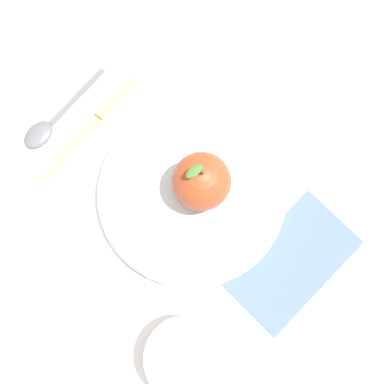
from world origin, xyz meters
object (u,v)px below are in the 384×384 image
apple (202,182)px  spoon (47,126)px  cup (1,192)px  knife (94,123)px  dinner_plate (192,193)px  linen_napkin (292,262)px  side_bowl (186,358)px

apple → spoon: (0.23, -0.08, -0.05)m
cup → knife: cup is taller
dinner_plate → apple: bearing=-153.2°
apple → spoon: apple is taller
dinner_plate → linen_napkin: (-0.15, 0.08, -0.01)m
spoon → linen_napkin: 0.40m
apple → knife: size_ratio=0.49×
side_bowl → apple: bearing=-90.1°
cup → spoon: size_ratio=0.53×
dinner_plate → knife: 0.18m
apple → side_bowl: size_ratio=0.85×
side_bowl → spoon: side_bowl is taller
apple → linen_napkin: apple is taller
cup → spoon: (-0.03, -0.11, -0.04)m
dinner_plate → spoon: bearing=-20.4°
apple → knife: apple is taller
knife → spoon: bearing=10.9°
linen_napkin → apple: bearing=-33.3°
spoon → linen_napkin: size_ratio=0.79×
dinner_plate → linen_napkin: 0.17m
side_bowl → cup: (0.27, -0.19, 0.02)m
dinner_plate → cup: (0.25, 0.03, 0.03)m
knife → spoon: spoon is taller
spoon → cup: bearing=72.8°
dinner_plate → spoon: (0.22, -0.08, -0.01)m
dinner_plate → knife: dinner_plate is taller
dinner_plate → spoon: 0.23m
knife → apple: bearing=151.6°
spoon → knife: bearing=-169.1°
spoon → linen_napkin: spoon is taller
dinner_plate → cup: size_ratio=3.44×
knife → linen_napkin: size_ratio=1.00×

